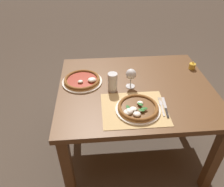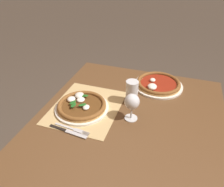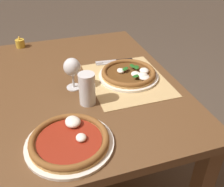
{
  "view_description": "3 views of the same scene",
  "coord_description": "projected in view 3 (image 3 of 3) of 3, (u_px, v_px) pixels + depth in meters",
  "views": [
    {
      "loc": [
        -0.3,
        -1.37,
        1.72
      ],
      "look_at": [
        -0.2,
        -0.2,
        0.84
      ],
      "focal_mm": 35.0,
      "sensor_mm": 36.0,
      "label": 1
    },
    {
      "loc": [
        0.85,
        0.2,
        1.51
      ],
      "look_at": [
        -0.16,
        -0.14,
        0.8
      ],
      "focal_mm": 35.0,
      "sensor_mm": 36.0,
      "label": 2
    },
    {
      "loc": [
        -1.12,
        0.17,
        1.42
      ],
      "look_at": [
        -0.28,
        -0.11,
        0.83
      ],
      "focal_mm": 42.0,
      "sensor_mm": 36.0,
      "label": 3
    }
  ],
  "objects": [
    {
      "name": "knife",
      "position": [
        114.0,
        61.0,
        1.49
      ],
      "size": [
        0.04,
        0.22,
        0.01
      ],
      "color": "black",
      "rests_on": "paper_placemat"
    },
    {
      "name": "pizza_far",
      "position": [
        70.0,
        140.0,
        0.94
      ],
      "size": [
        0.32,
        0.32,
        0.05
      ],
      "color": "silver",
      "rests_on": "dining_table"
    },
    {
      "name": "votive_candle",
      "position": [
        20.0,
        44.0,
        1.65
      ],
      "size": [
        0.06,
        0.06,
        0.07
      ],
      "color": "gold",
      "rests_on": "dining_table"
    },
    {
      "name": "paper_placemat",
      "position": [
        127.0,
        80.0,
        1.32
      ],
      "size": [
        0.44,
        0.37,
        0.0
      ],
      "primitive_type": "cube",
      "color": "tan",
      "rests_on": "dining_table"
    },
    {
      "name": "fork",
      "position": [
        113.0,
        63.0,
        1.47
      ],
      "size": [
        0.03,
        0.2,
        0.0
      ],
      "color": "#B7B7BC",
      "rests_on": "paper_placemat"
    },
    {
      "name": "ground_plane",
      "position": [
        83.0,
        179.0,
        1.71
      ],
      "size": [
        24.0,
        24.0,
        0.0
      ],
      "primitive_type": "plane",
      "color": "#473D33"
    },
    {
      "name": "wine_glass",
      "position": [
        72.0,
        68.0,
        1.21
      ],
      "size": [
        0.08,
        0.08,
        0.16
      ],
      "color": "silver",
      "rests_on": "dining_table"
    },
    {
      "name": "pizza_near",
      "position": [
        129.0,
        74.0,
        1.33
      ],
      "size": [
        0.31,
        0.31,
        0.05
      ],
      "color": "silver",
      "rests_on": "paper_placemat"
    },
    {
      "name": "pint_glass",
      "position": [
        87.0,
        89.0,
        1.12
      ],
      "size": [
        0.07,
        0.07,
        0.15
      ],
      "color": "silver",
      "rests_on": "dining_table"
    },
    {
      "name": "dining_table",
      "position": [
        75.0,
        100.0,
        1.36
      ],
      "size": [
        1.2,
        1.0,
        0.74
      ],
      "color": "brown",
      "rests_on": "ground"
    }
  ]
}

